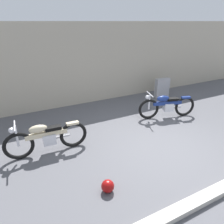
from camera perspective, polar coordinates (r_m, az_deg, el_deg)
ground_plane at (r=5.77m, az=13.44°, el=-9.63°), size 40.00×40.00×0.00m
building_wall at (r=8.60m, az=-4.23°, el=13.27°), size 18.00×0.30×3.12m
curb_strip at (r=4.85m, az=27.54°, el=-18.48°), size 18.00×0.24×0.12m
stone_marker at (r=9.45m, az=13.62°, el=6.50°), size 0.68×0.23×0.83m
helmet at (r=4.33m, az=-1.19°, el=-19.75°), size 0.26×0.26×0.26m
motorcycle_blue at (r=7.39m, az=14.83°, el=1.74°), size 1.99×0.80×0.92m
motorcycle_cream at (r=5.47m, az=-17.65°, el=-6.66°), size 2.06×0.58×0.93m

